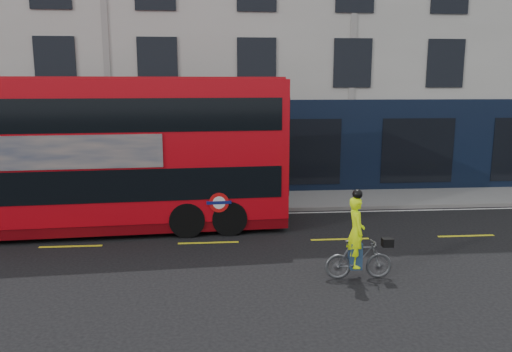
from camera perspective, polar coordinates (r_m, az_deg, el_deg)
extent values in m
plane|color=black|center=(14.28, -22.02, -9.40)|extent=(120.00, 120.00, 0.00)
cube|color=gray|center=(20.30, -16.71, -3.05)|extent=(60.00, 3.00, 0.12)
cube|color=slate|center=(18.88, -17.63, -4.10)|extent=(60.00, 0.12, 0.13)
cube|color=#BBB9B0|center=(26.30, -14.64, 16.40)|extent=(50.00, 10.00, 15.00)
cube|color=black|center=(21.38, -16.19, 2.95)|extent=(50.00, 0.08, 4.00)
cube|color=silver|center=(18.61, -17.82, -4.51)|extent=(58.00, 0.10, 0.01)
cube|color=#BE0711|center=(16.57, -18.03, 2.99)|extent=(12.17, 3.52, 4.32)
cube|color=#5F0308|center=(17.02, -17.58, -4.78)|extent=(12.17, 3.46, 0.33)
cube|color=black|center=(16.72, -17.84, -0.26)|extent=(11.70, 3.53, 0.98)
cube|color=black|center=(16.47, -18.25, 6.86)|extent=(11.70, 3.53, 0.98)
cube|color=#9D0B12|center=(16.45, -18.47, 10.54)|extent=(11.93, 3.39, 0.09)
cube|color=black|center=(16.82, 2.86, 0.31)|extent=(0.20, 2.46, 0.98)
cube|color=black|center=(16.58, 2.93, 7.39)|extent=(0.20, 2.46, 0.98)
cube|color=tan|center=(15.43, -22.88, 2.46)|extent=(6.55, 0.47, 0.98)
cylinder|color=red|center=(15.29, -4.25, -3.05)|extent=(0.61, 0.06, 0.61)
cylinder|color=white|center=(15.29, -4.25, -3.06)|extent=(0.39, 0.05, 0.39)
cube|color=#0C1459|center=(15.29, -4.25, -3.06)|extent=(0.76, 0.07, 0.10)
cylinder|color=black|center=(16.80, -3.48, -3.71)|extent=(1.27, 2.85, 1.09)
cylinder|color=black|center=(16.74, -7.96, -3.85)|extent=(1.27, 2.85, 1.09)
imported|color=#4E5154|center=(12.48, 11.66, -9.31)|extent=(1.65, 0.50, 0.98)
imported|color=#C5EF08|center=(12.25, 11.36, -6.30)|extent=(0.43, 0.63, 1.71)
cube|color=black|center=(12.55, 14.80, -7.36)|extent=(0.27, 0.21, 0.20)
cube|color=navy|center=(12.42, 11.26, -8.84)|extent=(0.29, 0.36, 0.65)
sphere|color=black|center=(12.01, 11.52, -2.05)|extent=(0.24, 0.24, 0.24)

